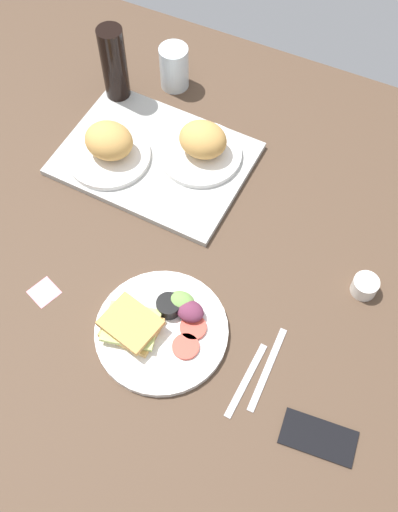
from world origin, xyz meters
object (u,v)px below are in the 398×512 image
at_px(fork, 246,380).
at_px(cell_phone, 319,437).
at_px(bread_plate_near, 109,146).
at_px(soda_bottle, 114,66).
at_px(knife, 268,369).
at_px(drinking_glass, 174,67).
at_px(espresso_cup, 365,286).
at_px(bread_plate_far, 202,145).
at_px(serving_tray, 155,159).
at_px(sticky_note, 44,292).
at_px(plate_with_salad, 159,326).

bearing_deg(fork, cell_phone, -102.06).
bearing_deg(bread_plate_near, soda_bottle, 113.70).
bearing_deg(knife, cell_phone, -122.44).
distance_m(drinking_glass, espresso_cup, 0.75).
distance_m(bread_plate_far, fork, 0.58).
bearing_deg(soda_bottle, knife, -39.83).
height_order(serving_tray, soda_bottle, soda_bottle).
relative_size(soda_bottle, sticky_note, 3.89).
xyz_separation_m(serving_tray, knife, (0.45, -0.38, -0.01)).
relative_size(knife, cell_phone, 1.32).
bearing_deg(espresso_cup, knife, -115.30).
bearing_deg(sticky_note, fork, 0.55).
height_order(serving_tray, cell_phone, serving_tray).
xyz_separation_m(serving_tray, bread_plate_near, (-0.10, -0.04, 0.04)).
bearing_deg(espresso_cup, sticky_note, -154.39).
distance_m(plate_with_salad, fork, 0.21).
bearing_deg(bread_plate_far, espresso_cup, -21.00).
bearing_deg(serving_tray, bread_plate_near, -155.48).
bearing_deg(bread_plate_far, sticky_note, -107.72).
bearing_deg(cell_phone, serving_tray, 136.19).
xyz_separation_m(bread_plate_far, plate_with_salad, (0.11, -0.45, -0.03)).
bearing_deg(serving_tray, plate_with_salad, -61.44).
bearing_deg(fork, soda_bottle, 49.84).
height_order(fork, knife, same).
xyz_separation_m(bread_plate_near, espresso_cup, (0.67, -0.08, -0.03)).
height_order(bread_plate_far, knife, bread_plate_far).
bearing_deg(bread_plate_near, plate_with_salad, -48.27).
bearing_deg(sticky_note, bread_plate_near, 97.00).
xyz_separation_m(bread_plate_far, knife, (0.35, -0.44, -0.05)).
bearing_deg(bread_plate_near, drinking_glass, 84.91).
relative_size(serving_tray, bread_plate_near, 2.20).
relative_size(soda_bottle, espresso_cup, 3.89).
height_order(soda_bottle, espresso_cup, soda_bottle).
xyz_separation_m(knife, cell_phone, (0.14, -0.09, 0.00)).
distance_m(plate_with_salad, knife, 0.24).
bearing_deg(cell_phone, fork, 159.30).
bearing_deg(cell_phone, bread_plate_far, 127.68).
xyz_separation_m(plate_with_salad, espresso_cup, (0.36, 0.27, 0.00)).
relative_size(plate_with_salad, espresso_cup, 4.97).
distance_m(serving_tray, bread_plate_near, 0.12).
bearing_deg(soda_bottle, sticky_note, -77.08).
distance_m(fork, cell_phone, 0.18).
height_order(plate_with_salad, drinking_glass, drinking_glass).
relative_size(bread_plate_near, drinking_glass, 1.71).
xyz_separation_m(drinking_glass, cell_phone, (0.66, -0.72, -0.06)).
bearing_deg(fork, serving_tray, 48.21).
bearing_deg(espresso_cup, bread_plate_far, 159.00).
bearing_deg(knife, plate_with_salad, 93.05).
height_order(bread_plate_far, fork, bread_plate_far).
xyz_separation_m(bread_plate_near, cell_phone, (0.69, -0.42, -0.05)).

